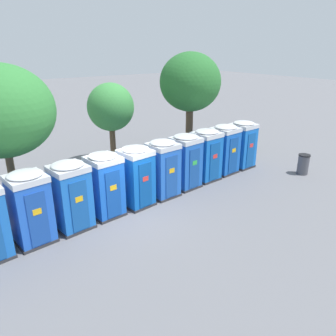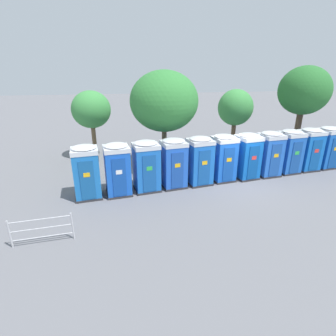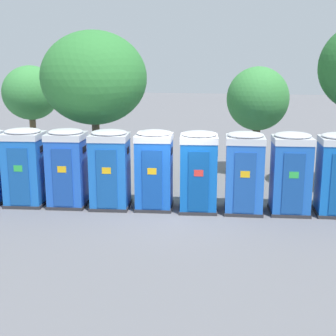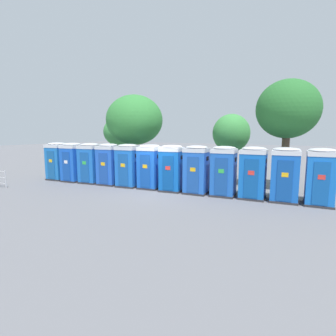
# 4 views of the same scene
# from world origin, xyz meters

# --- Properties ---
(ground_plane) EXTENTS (120.00, 120.00, 0.00)m
(ground_plane) POSITION_xyz_m (0.00, 0.00, 0.00)
(ground_plane) COLOR slate
(portapotty_0) EXTENTS (1.33, 1.32, 2.54)m
(portapotty_0) POSITION_xyz_m (-7.82, -0.16, 1.28)
(portapotty_0) COLOR #2D2D33
(portapotty_0) RESTS_ON ground
(portapotty_1) EXTENTS (1.31, 1.32, 2.54)m
(portapotty_1) POSITION_xyz_m (-6.40, -0.10, 1.28)
(portapotty_1) COLOR #2D2D33
(portapotty_1) RESTS_ON ground
(portapotty_2) EXTENTS (1.38, 1.35, 2.54)m
(portapotty_2) POSITION_xyz_m (-5.00, 0.10, 1.28)
(portapotty_2) COLOR #2D2D33
(portapotty_2) RESTS_ON ground
(portapotty_3) EXTENTS (1.33, 1.33, 2.54)m
(portapotty_3) POSITION_xyz_m (-3.59, 0.26, 1.28)
(portapotty_3) COLOR #2D2D33
(portapotty_3) RESTS_ON ground
(portapotty_4) EXTENTS (1.37, 1.35, 2.54)m
(portapotty_4) POSITION_xyz_m (-2.17, 0.36, 1.28)
(portapotty_4) COLOR #2D2D33
(portapotty_4) RESTS_ON ground
(portapotty_5) EXTENTS (1.30, 1.33, 2.54)m
(portapotty_5) POSITION_xyz_m (-0.77, 0.56, 1.28)
(portapotty_5) COLOR #2D2D33
(portapotty_5) RESTS_ON ground
(portapotty_6) EXTENTS (1.33, 1.35, 2.54)m
(portapotty_6) POSITION_xyz_m (0.65, 0.61, 1.28)
(portapotty_6) COLOR #2D2D33
(portapotty_6) RESTS_ON ground
(portapotty_7) EXTENTS (1.29, 1.29, 2.54)m
(portapotty_7) POSITION_xyz_m (2.06, 0.74, 1.28)
(portapotty_7) COLOR #2D2D33
(portapotty_7) RESTS_ON ground
(portapotty_8) EXTENTS (1.31, 1.32, 2.54)m
(portapotty_8) POSITION_xyz_m (3.47, 0.93, 1.28)
(portapotty_8) COLOR #2D2D33
(portapotty_8) RESTS_ON ground
(portapotty_9) EXTENTS (1.30, 1.28, 2.54)m
(portapotty_9) POSITION_xyz_m (4.88, 1.09, 1.28)
(portapotty_9) COLOR #2D2D33
(portapotty_9) RESTS_ON ground
(portapotty_10) EXTENTS (1.35, 1.31, 2.54)m
(portapotty_10) POSITION_xyz_m (6.29, 1.24, 1.28)
(portapotty_10) COLOR #2D2D33
(portapotty_10) RESTS_ON ground
(portapotty_11) EXTENTS (1.26, 1.28, 2.54)m
(portapotty_11) POSITION_xyz_m (7.71, 1.32, 1.28)
(portapotty_11) COLOR #2D2D33
(portapotty_11) RESTS_ON ground
(street_tree_0) EXTENTS (3.30, 3.30, 6.02)m
(street_tree_0) POSITION_xyz_m (5.99, 3.82, 4.41)
(street_tree_0) COLOR brown
(street_tree_0) RESTS_ON ground
(street_tree_1) EXTENTS (2.54, 2.54, 4.46)m
(street_tree_1) POSITION_xyz_m (2.30, 6.07, 3.14)
(street_tree_1) COLOR brown
(street_tree_1) RESTS_ON ground
(street_tree_2) EXTENTS (3.87, 3.87, 5.76)m
(street_tree_2) POSITION_xyz_m (-3.57, 2.93, 4.04)
(street_tree_2) COLOR brown
(street_tree_2) RESTS_ON ground
(street_tree_3) EXTENTS (2.55, 2.55, 4.50)m
(street_tree_3) POSITION_xyz_m (-7.87, 6.24, 3.24)
(street_tree_3) COLOR brown
(street_tree_3) RESTS_ON ground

